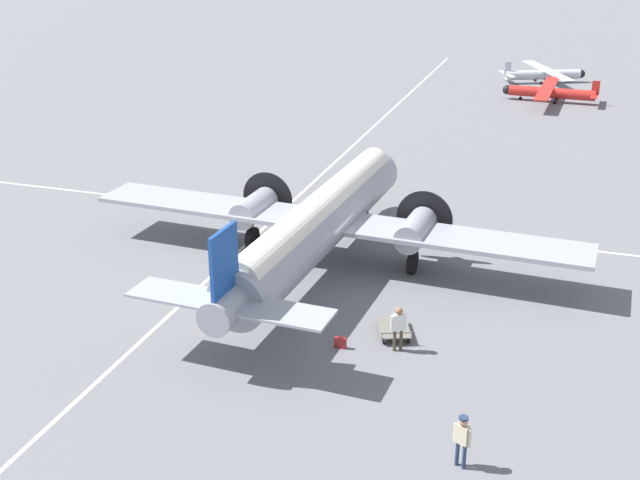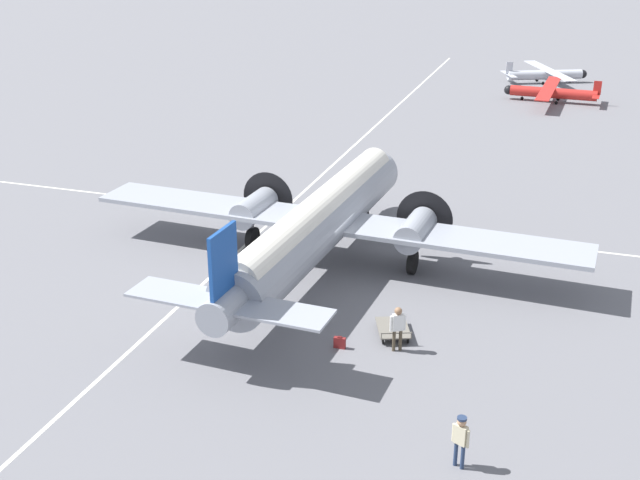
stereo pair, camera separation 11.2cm
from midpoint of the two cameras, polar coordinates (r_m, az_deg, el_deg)
ground_plane at (r=36.58m, az=0.09°, el=-2.18°), size 300.00×300.00×0.00m
apron_line_eastwest at (r=42.15m, az=2.78°, el=1.18°), size 120.00×0.16×0.01m
apron_line_northsouth at (r=38.09m, az=-6.27°, el=-1.29°), size 0.16×120.00×0.01m
airliner_main at (r=35.97m, az=0.29°, el=1.49°), size 23.60×19.61×5.32m
crew_foreground at (r=24.20m, az=10.11°, el=-13.56°), size 0.54×0.38×1.73m
passenger_boarding at (r=29.75m, az=5.66°, el=-5.99°), size 0.55×0.37×1.79m
suitcase_near_door at (r=30.21m, az=1.52°, el=-7.31°), size 0.45×0.16×0.48m
baggage_cart at (r=31.18m, az=5.32°, el=-6.28°), size 1.76×2.10×0.56m
light_aircraft_distant at (r=72.96m, az=16.09°, el=10.07°), size 8.09×10.92×2.08m
light_aircraft_taxiing at (r=81.44m, az=15.90°, el=11.28°), size 8.07×10.38×2.08m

